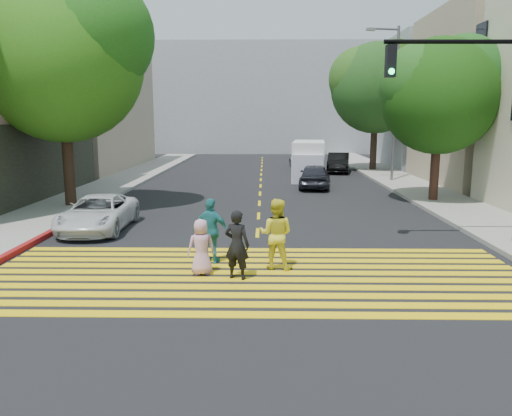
{
  "coord_description": "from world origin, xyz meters",
  "views": [
    {
      "loc": [
        0.23,
        -10.53,
        3.83
      ],
      "look_at": [
        0.0,
        3.0,
        1.4
      ],
      "focal_mm": 35.0,
      "sensor_mm": 36.0,
      "label": 1
    }
  ],
  "objects_px": {
    "pedestrian_extra": "(211,231)",
    "silver_car": "(305,160)",
    "tree_left": "(63,52)",
    "pedestrian_man": "(237,245)",
    "white_sedan": "(98,213)",
    "pedestrian_woman": "(276,234)",
    "pedestrian_child": "(201,247)",
    "tree_right_near": "(441,90)",
    "dark_car_parked": "(338,163)",
    "traffic_signal": "(487,107)",
    "dark_car_near": "(315,176)",
    "white_van": "(309,162)",
    "tree_right_far": "(377,83)"
  },
  "relations": [
    {
      "from": "dark_car_parked",
      "to": "pedestrian_woman",
      "type": "bearing_deg",
      "value": -92.33
    },
    {
      "from": "dark_car_parked",
      "to": "white_van",
      "type": "height_order",
      "value": "white_van"
    },
    {
      "from": "dark_car_near",
      "to": "tree_right_far",
      "type": "bearing_deg",
      "value": -112.42
    },
    {
      "from": "white_van",
      "to": "pedestrian_child",
      "type": "bearing_deg",
      "value": -96.36
    },
    {
      "from": "tree_right_far",
      "to": "dark_car_near",
      "type": "bearing_deg",
      "value": -119.81
    },
    {
      "from": "tree_right_near",
      "to": "silver_car",
      "type": "bearing_deg",
      "value": 106.23
    },
    {
      "from": "pedestrian_woman",
      "to": "silver_car",
      "type": "relative_size",
      "value": 0.41
    },
    {
      "from": "tree_left",
      "to": "tree_right_near",
      "type": "height_order",
      "value": "tree_left"
    },
    {
      "from": "white_sedan",
      "to": "silver_car",
      "type": "relative_size",
      "value": 0.98
    },
    {
      "from": "pedestrian_man",
      "to": "tree_right_near",
      "type": "bearing_deg",
      "value": -107.98
    },
    {
      "from": "tree_right_near",
      "to": "dark_car_parked",
      "type": "relative_size",
      "value": 1.77
    },
    {
      "from": "white_sedan",
      "to": "silver_car",
      "type": "distance_m",
      "value": 23.95
    },
    {
      "from": "white_sedan",
      "to": "dark_car_parked",
      "type": "height_order",
      "value": "dark_car_parked"
    },
    {
      "from": "tree_right_near",
      "to": "silver_car",
      "type": "xyz_separation_m",
      "value": [
        -4.72,
        16.2,
        -4.45
      ]
    },
    {
      "from": "pedestrian_man",
      "to": "white_van",
      "type": "height_order",
      "value": "white_van"
    },
    {
      "from": "white_sedan",
      "to": "dark_car_parked",
      "type": "bearing_deg",
      "value": 59.04
    },
    {
      "from": "tree_left",
      "to": "dark_car_parked",
      "type": "xyz_separation_m",
      "value": [
        13.63,
        14.79,
        -5.84
      ]
    },
    {
      "from": "dark_car_parked",
      "to": "traffic_signal",
      "type": "height_order",
      "value": "traffic_signal"
    },
    {
      "from": "pedestrian_extra",
      "to": "white_sedan",
      "type": "height_order",
      "value": "pedestrian_extra"
    },
    {
      "from": "pedestrian_child",
      "to": "silver_car",
      "type": "bearing_deg",
      "value": -118.29
    },
    {
      "from": "dark_car_parked",
      "to": "traffic_signal",
      "type": "xyz_separation_m",
      "value": [
        1.18,
        -21.07,
        3.45
      ]
    },
    {
      "from": "tree_left",
      "to": "pedestrian_man",
      "type": "relative_size",
      "value": 5.7
    },
    {
      "from": "pedestrian_woman",
      "to": "traffic_signal",
      "type": "bearing_deg",
      "value": -144.41
    },
    {
      "from": "pedestrian_man",
      "to": "silver_car",
      "type": "xyz_separation_m",
      "value": [
        3.8,
        27.5,
        -0.21
      ]
    },
    {
      "from": "pedestrian_child",
      "to": "traffic_signal",
      "type": "distance_m",
      "value": 9.26
    },
    {
      "from": "pedestrian_extra",
      "to": "silver_car",
      "type": "xyz_separation_m",
      "value": [
        4.56,
        26.13,
        -0.24
      ]
    },
    {
      "from": "tree_right_near",
      "to": "pedestrian_man",
      "type": "height_order",
      "value": "tree_right_near"
    },
    {
      "from": "pedestrian_woman",
      "to": "pedestrian_child",
      "type": "distance_m",
      "value": 1.95
    },
    {
      "from": "pedestrian_extra",
      "to": "tree_right_far",
      "type": "bearing_deg",
      "value": -93.99
    },
    {
      "from": "dark_car_near",
      "to": "dark_car_parked",
      "type": "bearing_deg",
      "value": -99.48
    },
    {
      "from": "white_van",
      "to": "silver_car",
      "type": "bearing_deg",
      "value": 93.33
    },
    {
      "from": "pedestrian_extra",
      "to": "dark_car_parked",
      "type": "distance_m",
      "value": 24.0
    },
    {
      "from": "tree_right_near",
      "to": "pedestrian_man",
      "type": "xyz_separation_m",
      "value": [
        -8.52,
        -11.31,
        -4.24
      ]
    },
    {
      "from": "silver_car",
      "to": "traffic_signal",
      "type": "height_order",
      "value": "traffic_signal"
    },
    {
      "from": "tree_right_near",
      "to": "white_van",
      "type": "relative_size",
      "value": 1.43
    },
    {
      "from": "white_sedan",
      "to": "white_van",
      "type": "height_order",
      "value": "white_van"
    },
    {
      "from": "dark_car_parked",
      "to": "pedestrian_child",
      "type": "bearing_deg",
      "value": -96.24
    },
    {
      "from": "pedestrian_extra",
      "to": "tree_right_near",
      "type": "bearing_deg",
      "value": -115.39
    },
    {
      "from": "pedestrian_extra",
      "to": "dark_car_near",
      "type": "xyz_separation_m",
      "value": [
        4.2,
        14.69,
        -0.19
      ]
    },
    {
      "from": "dark_car_near",
      "to": "pedestrian_child",
      "type": "bearing_deg",
      "value": 81.92
    },
    {
      "from": "white_van",
      "to": "tree_right_far",
      "type": "bearing_deg",
      "value": 51.12
    },
    {
      "from": "tree_left",
      "to": "pedestrian_extra",
      "type": "relative_size",
      "value": 5.53
    },
    {
      "from": "pedestrian_man",
      "to": "dark_car_parked",
      "type": "bearing_deg",
      "value": -84.74
    },
    {
      "from": "pedestrian_man",
      "to": "dark_car_near",
      "type": "xyz_separation_m",
      "value": [
        3.44,
        16.06,
        -0.16
      ]
    },
    {
      "from": "pedestrian_man",
      "to": "pedestrian_child",
      "type": "relative_size",
      "value": 1.21
    },
    {
      "from": "pedestrian_man",
      "to": "silver_car",
      "type": "distance_m",
      "value": 27.76
    },
    {
      "from": "tree_right_far",
      "to": "white_sedan",
      "type": "height_order",
      "value": "tree_right_far"
    },
    {
      "from": "pedestrian_extra",
      "to": "silver_car",
      "type": "relative_size",
      "value": 0.4
    },
    {
      "from": "tree_right_near",
      "to": "white_sedan",
      "type": "xyz_separation_m",
      "value": [
        -13.62,
        -6.04,
        -4.49
      ]
    },
    {
      "from": "dark_car_parked",
      "to": "white_sedan",
      "type": "bearing_deg",
      "value": -110.35
    }
  ]
}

